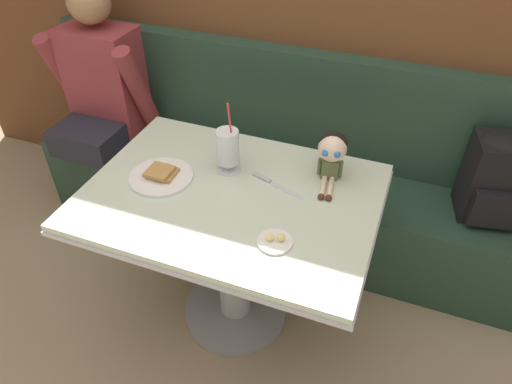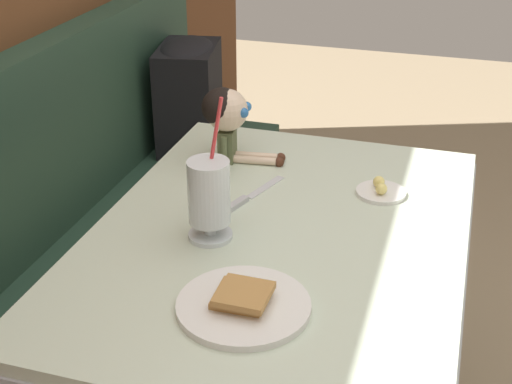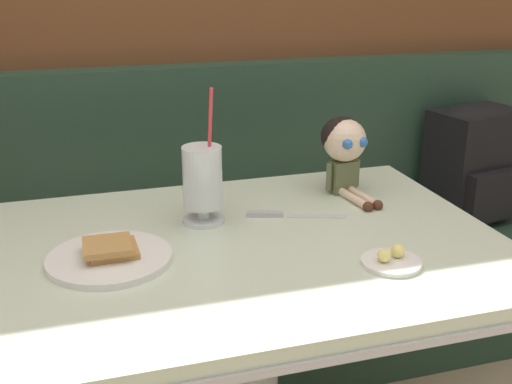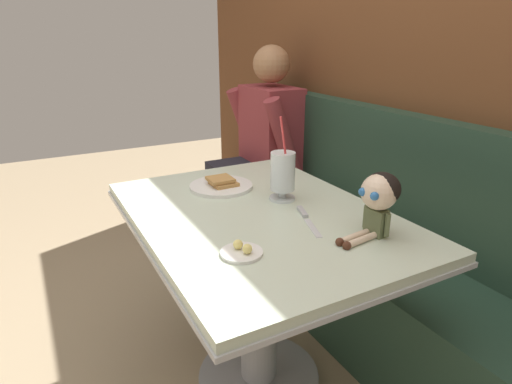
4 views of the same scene
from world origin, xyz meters
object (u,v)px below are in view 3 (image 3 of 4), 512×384
(butter_saucer, at_px, (391,260))
(seated_doll, at_px, (344,144))
(backpack, at_px, (475,160))
(toast_plate, at_px, (110,256))
(butter_knife, at_px, (279,215))
(milkshake_glass, at_px, (203,181))

(butter_saucer, relative_size, seated_doll, 0.53)
(backpack, bearing_deg, toast_plate, -154.44)
(toast_plate, relative_size, seated_doll, 1.11)
(seated_doll, height_order, backpack, seated_doll)
(toast_plate, height_order, butter_saucer, toast_plate)
(butter_saucer, distance_m, seated_doll, 0.44)
(toast_plate, bearing_deg, backpack, 25.56)
(butter_knife, relative_size, backpack, 0.57)
(butter_knife, bearing_deg, seated_doll, 28.23)
(butter_knife, distance_m, seated_doll, 0.27)
(seated_doll, distance_m, backpack, 0.80)
(milkshake_glass, height_order, butter_saucer, milkshake_glass)
(backpack, bearing_deg, milkshake_glass, -156.20)
(milkshake_glass, xyz_separation_m, butter_saucer, (0.31, -0.32, -0.09))
(seated_doll, bearing_deg, milkshake_glass, -166.33)
(seated_doll, bearing_deg, backpack, 29.05)
(butter_knife, xyz_separation_m, seated_doll, (0.21, 0.11, 0.12))
(butter_saucer, height_order, butter_knife, butter_saucer)
(backpack, bearing_deg, butter_knife, -151.14)
(milkshake_glass, height_order, backpack, milkshake_glass)
(butter_knife, distance_m, backpack, 1.01)
(milkshake_glass, relative_size, seated_doll, 1.40)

